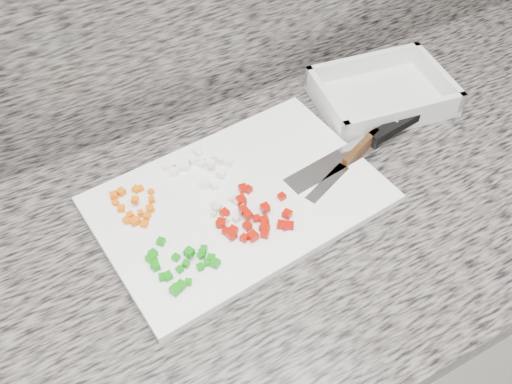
% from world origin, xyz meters
% --- Properties ---
extents(cabinet, '(3.92, 0.62, 0.86)m').
position_xyz_m(cabinet, '(0.00, 1.44, 0.43)').
color(cabinet, beige).
rests_on(cabinet, ground).
extents(countertop, '(3.96, 0.64, 0.04)m').
position_xyz_m(countertop, '(0.00, 1.44, 0.88)').
color(countertop, '#605B54').
rests_on(countertop, cabinet).
extents(cutting_board, '(0.47, 0.33, 0.01)m').
position_xyz_m(cutting_board, '(0.08, 1.49, 0.91)').
color(cutting_board, white).
rests_on(cutting_board, countertop).
extents(carrot_pile, '(0.07, 0.09, 0.02)m').
position_xyz_m(carrot_pile, '(-0.07, 1.55, 0.92)').
color(carrot_pile, '#E36004').
rests_on(carrot_pile, cutting_board).
extents(onion_pile, '(0.11, 0.10, 0.02)m').
position_xyz_m(onion_pile, '(0.06, 1.58, 0.92)').
color(onion_pile, white).
rests_on(onion_pile, cutting_board).
extents(green_pepper_pile, '(0.09, 0.10, 0.02)m').
position_xyz_m(green_pepper_pile, '(-0.06, 1.42, 0.92)').
color(green_pepper_pile, '#0C7F0B').
rests_on(green_pepper_pile, cutting_board).
extents(red_pepper_pile, '(0.12, 0.12, 0.02)m').
position_xyz_m(red_pepper_pile, '(0.08, 1.44, 0.92)').
color(red_pepper_pile, '#A20D02').
rests_on(red_pepper_pile, cutting_board).
extents(garlic_pile, '(0.06, 0.05, 0.01)m').
position_xyz_m(garlic_pile, '(0.05, 1.48, 0.92)').
color(garlic_pile, beige).
rests_on(garlic_pile, cutting_board).
extents(chef_knife, '(0.30, 0.07, 0.02)m').
position_xyz_m(chef_knife, '(0.35, 1.49, 0.92)').
color(chef_knife, white).
rests_on(chef_knife, cutting_board).
extents(paring_knife, '(0.19, 0.09, 0.02)m').
position_xyz_m(paring_knife, '(0.29, 1.48, 0.92)').
color(paring_knife, white).
rests_on(paring_knife, cutting_board).
extents(tray, '(0.27, 0.21, 0.05)m').
position_xyz_m(tray, '(0.44, 1.59, 0.92)').
color(tray, silver).
rests_on(tray, countertop).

